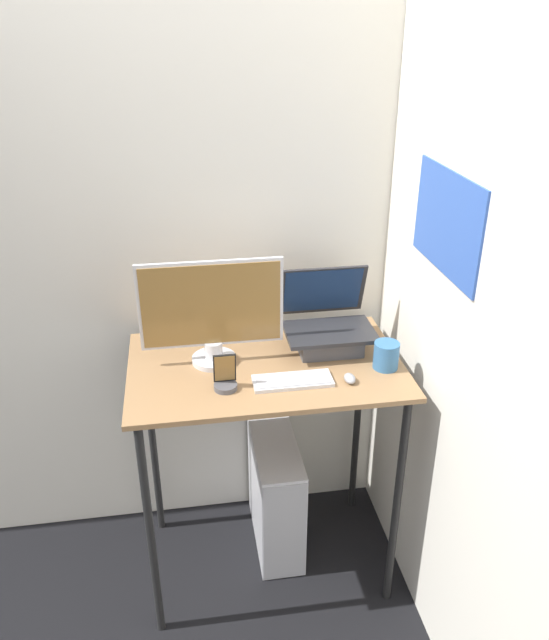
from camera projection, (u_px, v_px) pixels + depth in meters
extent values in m
plane|color=black|center=(279.00, 621.00, 2.52)|extent=(12.00, 12.00, 0.00)
cube|color=silver|center=(251.00, 255.00, 2.58)|extent=(6.00, 0.05, 2.60)
cube|color=silver|center=(461.00, 323.00, 2.02)|extent=(0.05, 6.00, 2.60)
cube|color=#3359B2|center=(447.00, 222.00, 2.01)|extent=(0.01, 0.50, 0.33)
cube|color=#936D47|center=(265.00, 366.00, 2.35)|extent=(1.03, 0.65, 0.02)
cylinder|color=black|center=(151.00, 535.00, 2.27)|extent=(0.03, 0.03, 1.00)
cylinder|color=black|center=(397.00, 506.00, 2.40)|extent=(0.03, 0.03, 1.00)
cylinder|color=black|center=(153.00, 442.00, 2.76)|extent=(0.03, 0.03, 1.00)
cylinder|color=black|center=(357.00, 422.00, 2.89)|extent=(0.03, 0.03, 1.00)
cube|color=#4C4C51|center=(329.00, 342.00, 2.42)|extent=(0.24, 0.16, 0.07)
cube|color=#262628|center=(330.00, 332.00, 2.40)|extent=(0.34, 0.22, 0.02)
cube|color=#262628|center=(322.00, 290.00, 2.47)|extent=(0.34, 0.07, 0.21)
cube|color=navy|center=(323.00, 290.00, 2.47)|extent=(0.31, 0.06, 0.19)
cylinder|color=silver|center=(214.00, 359.00, 2.36)|extent=(0.17, 0.17, 0.02)
cylinder|color=silver|center=(214.00, 349.00, 2.34)|extent=(0.07, 0.07, 0.06)
cube|color=silver|center=(211.00, 304.00, 2.26)|extent=(0.53, 0.01, 0.33)
cube|color=olive|center=(211.00, 305.00, 2.25)|extent=(0.50, 0.01, 0.31)
cube|color=silver|center=(293.00, 381.00, 2.22)|extent=(0.28, 0.11, 0.01)
cube|color=#A8A8AD|center=(293.00, 379.00, 2.22)|extent=(0.26, 0.09, 0.00)
ellipsoid|color=#99999E|center=(350.00, 378.00, 2.22)|extent=(0.04, 0.06, 0.03)
cylinder|color=#4C4C51|center=(226.00, 387.00, 2.18)|extent=(0.08, 0.08, 0.02)
cube|color=black|center=(225.00, 368.00, 2.16)|extent=(0.08, 0.03, 0.12)
cube|color=olive|center=(225.00, 369.00, 2.16)|extent=(0.07, 0.02, 0.11)
cube|color=silver|center=(276.00, 493.00, 2.80)|extent=(0.19, 0.48, 0.53)
cube|color=#ADADB2|center=(285.00, 533.00, 2.59)|extent=(0.18, 0.01, 0.51)
cylinder|color=#336699|center=(386.00, 355.00, 2.30)|extent=(0.09, 0.09, 0.10)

